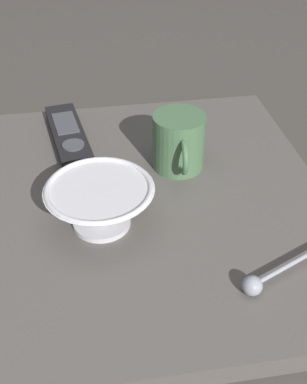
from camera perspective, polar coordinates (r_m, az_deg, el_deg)
name	(u,v)px	position (r m, az deg, el deg)	size (l,w,h in m)	color
ground_plane	(147,213)	(0.77, -0.82, -2.48)	(6.00, 6.00, 0.00)	#47423D
table	(146,205)	(0.76, -0.83, -1.56)	(0.56, 0.60, 0.03)	#5B5651
cereal_bowl	(100,203)	(0.68, -6.27, -1.34)	(0.15, 0.15, 0.07)	silver
coffee_mug	(179,142)	(0.79, 2.98, 5.87)	(0.09, 0.12, 0.09)	#4C724C
teaspoon	(260,281)	(0.62, 12.44, -10.19)	(0.13, 0.07, 0.03)	#A3A5B2
tv_remote_near	(68,135)	(0.89, -9.96, 6.57)	(0.08, 0.20, 0.03)	black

